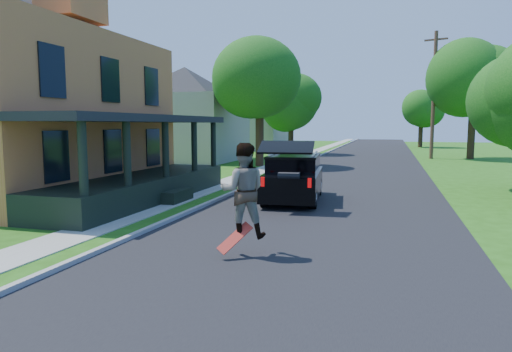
% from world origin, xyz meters
% --- Properties ---
extents(ground, '(140.00, 140.00, 0.00)m').
position_xyz_m(ground, '(0.00, 0.00, 0.00)').
color(ground, '#245410').
rests_on(ground, ground).
extents(street, '(8.00, 120.00, 0.02)m').
position_xyz_m(street, '(0.00, 20.00, 0.00)').
color(street, black).
rests_on(street, ground).
extents(curb, '(0.15, 120.00, 0.12)m').
position_xyz_m(curb, '(-4.05, 20.00, 0.00)').
color(curb, gray).
rests_on(curb, ground).
extents(sidewalk, '(1.30, 120.00, 0.03)m').
position_xyz_m(sidewalk, '(-5.60, 20.00, 0.00)').
color(sidewalk, gray).
rests_on(sidewalk, ground).
extents(front_walk, '(6.50, 1.20, 0.03)m').
position_xyz_m(front_walk, '(-9.50, 6.00, 0.00)').
color(front_walk, gray).
rests_on(front_walk, ground).
extents(main_house, '(15.56, 15.56, 10.10)m').
position_xyz_m(main_house, '(-12.80, 5.99, 4.92)').
color(main_house, '#CD6D3C').
rests_on(main_house, ground).
extents(neighbor_house_mid, '(12.78, 12.78, 8.30)m').
position_xyz_m(neighbor_house_mid, '(-13.50, 24.00, 4.19)').
color(neighbor_house_mid, '#9F998C').
rests_on(neighbor_house_mid, ground).
extents(neighbor_house_far, '(12.78, 12.78, 8.30)m').
position_xyz_m(neighbor_house_far, '(-13.50, 40.00, 4.19)').
color(neighbor_house_far, '#9F998C').
rests_on(neighbor_house_far, ground).
extents(black_suv, '(2.28, 5.00, 2.26)m').
position_xyz_m(black_suv, '(-1.40, 7.43, 0.87)').
color(black_suv, black).
rests_on(black_suv, ground).
extents(skateboarder, '(1.16, 1.01, 2.02)m').
position_xyz_m(skateboarder, '(-1.00, 0.30, 1.40)').
color(skateboarder, black).
rests_on(skateboarder, ground).
extents(skateboard, '(0.66, 0.59, 0.62)m').
position_xyz_m(skateboard, '(-1.08, -0.02, 0.41)').
color(skateboard, red).
rests_on(skateboard, ground).
extents(tree_left_mid, '(7.44, 7.23, 8.84)m').
position_xyz_m(tree_left_mid, '(-6.58, 20.79, 5.73)').
color(tree_left_mid, '#2E2211').
rests_on(tree_left_mid, ground).
extents(tree_left_far, '(5.86, 5.87, 7.97)m').
position_xyz_m(tree_left_far, '(-7.21, 33.76, 5.05)').
color(tree_left_far, '#2E2211').
rests_on(tree_left_far, ground).
extents(tree_right_mid, '(6.34, 6.38, 9.36)m').
position_xyz_m(tree_right_mid, '(8.16, 31.85, 6.28)').
color(tree_right_mid, '#2E2211').
rests_on(tree_right_mid, ground).
extents(tree_right_far, '(5.62, 5.86, 7.19)m').
position_xyz_m(tree_right_far, '(5.38, 51.02, 4.76)').
color(tree_right_far, '#2E2211').
rests_on(tree_right_far, ground).
extents(utility_pole_far, '(1.76, 0.66, 10.21)m').
position_xyz_m(utility_pole_far, '(5.14, 31.12, 5.26)').
color(utility_pole_far, '#513225').
rests_on(utility_pole_far, ground).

